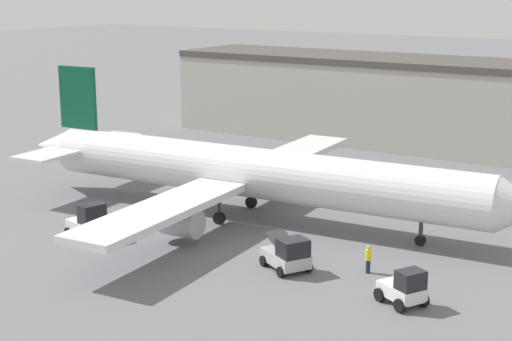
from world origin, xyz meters
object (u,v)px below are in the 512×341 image
object	(u,v)px
airplane	(245,173)
baggage_tug	(89,223)
pushback_tug	(404,288)
belt_loader_truck	(288,254)
ground_crew_worker	(368,258)

from	to	relation	value
airplane	baggage_tug	distance (m)	11.93
baggage_tug	pushback_tug	distance (m)	22.41
airplane	belt_loader_truck	xyz separation A→B (m)	(8.27, -7.81, -2.40)
baggage_tug	belt_loader_truck	world-z (taller)	baggage_tug
ground_crew_worker	belt_loader_truck	bearing A→B (deg)	60.52
belt_loader_truck	pushback_tug	bearing A→B (deg)	21.12
ground_crew_worker	baggage_tug	size ratio (longest dim) A/B	0.58
airplane	baggage_tug	xyz separation A→B (m)	(-6.14, -9.97, -2.27)
airplane	baggage_tug	size ratio (longest dim) A/B	14.02
baggage_tug	belt_loader_truck	bearing A→B (deg)	22.56
airplane	pushback_tug	world-z (taller)	airplane
airplane	ground_crew_worker	xyz separation A→B (m)	(12.56, -5.60, -2.50)
belt_loader_truck	pushback_tug	size ratio (longest dim) A/B	1.18
baggage_tug	belt_loader_truck	xyz separation A→B (m)	(14.41, 2.16, -0.13)
airplane	belt_loader_truck	size ratio (longest dim) A/B	11.54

